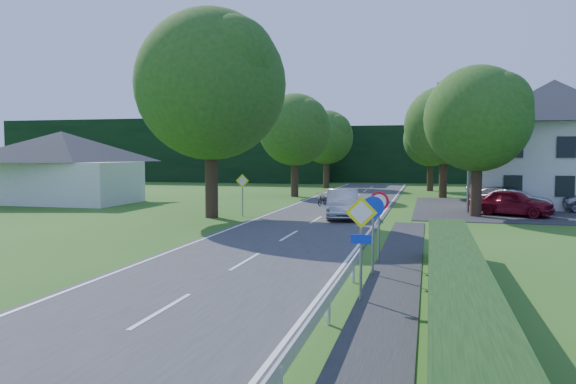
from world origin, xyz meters
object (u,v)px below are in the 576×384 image
(moving_car, at_px, (343,204))
(parasol, at_px, (525,195))
(motorcycle, at_px, (323,199))
(parked_car_red, at_px, (513,203))
(parked_car_silver_a, at_px, (516,201))
(parked_car_grey, at_px, (509,199))
(streetlight, at_px, (467,139))

(moving_car, bearing_deg, parasol, 29.36)
(motorcycle, bearing_deg, parked_car_red, -8.80)
(parked_car_silver_a, bearing_deg, moving_car, 134.12)
(moving_car, distance_m, parked_car_grey, 11.24)
(parked_car_red, distance_m, parasol, 4.93)
(parked_car_silver_a, bearing_deg, parked_car_red, -177.67)
(parked_car_red, xyz_separation_m, parked_car_grey, (0.07, 2.56, 0.00))
(streetlight, distance_m, parked_car_silver_a, 4.89)
(parked_car_silver_a, xyz_separation_m, parked_car_grey, (-0.37, 0.30, 0.06))
(parked_car_grey, bearing_deg, parked_car_silver_a, -87.99)
(parasol, bearing_deg, motorcycle, -175.09)
(moving_car, bearing_deg, parked_car_red, 12.46)
(streetlight, distance_m, moving_car, 9.09)
(moving_car, height_order, parked_car_grey, moving_car)
(moving_car, xyz_separation_m, motorcycle, (-2.47, 7.20, -0.36))
(parked_car_silver_a, relative_size, parked_car_grey, 0.81)
(streetlight, height_order, moving_car, streetlight)
(motorcycle, xyz_separation_m, parked_car_red, (11.82, -3.61, 0.30))
(motorcycle, distance_m, parked_car_grey, 11.93)
(parked_car_silver_a, xyz_separation_m, parasol, (0.92, 2.48, 0.18))
(parked_car_silver_a, distance_m, parked_car_grey, 0.48)
(streetlight, xyz_separation_m, parked_car_silver_a, (2.99, 1.01, -3.74))
(streetlight, relative_size, parked_car_grey, 1.56)
(streetlight, xyz_separation_m, parked_car_red, (2.55, -1.25, -3.68))
(motorcycle, xyz_separation_m, parked_car_silver_a, (12.25, -1.35, 0.25))
(moving_car, bearing_deg, parked_car_grey, 24.61)
(parked_car_red, distance_m, parked_car_grey, 2.56)
(parked_car_silver_a, relative_size, parasol, 2.16)
(parasol, bearing_deg, streetlight, -138.25)
(moving_car, distance_m, parasol, 13.56)
(streetlight, xyz_separation_m, parked_car_grey, (2.62, 1.31, -3.68))
(parked_car_grey, bearing_deg, moving_car, 163.88)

